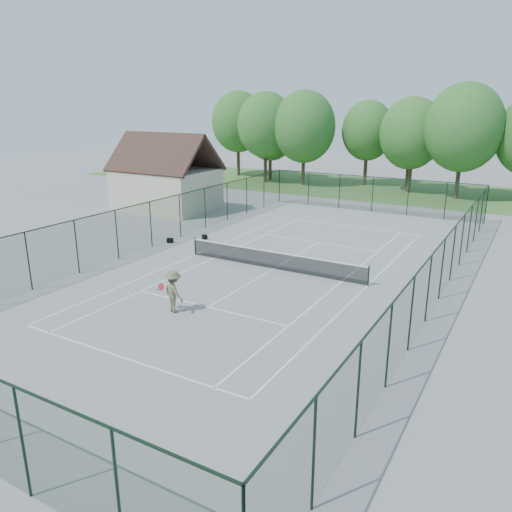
# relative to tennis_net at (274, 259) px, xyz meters

# --- Properties ---
(ground) EXTENTS (140.00, 140.00, 0.00)m
(ground) POSITION_rel_tennis_net_xyz_m (0.00, 0.00, -0.58)
(ground) COLOR gray
(ground) RESTS_ON ground
(grass_far) EXTENTS (80.00, 16.00, 0.01)m
(grass_far) POSITION_rel_tennis_net_xyz_m (0.00, 30.00, -0.57)
(grass_far) COLOR #4D7B37
(grass_far) RESTS_ON ground
(court_lines) EXTENTS (11.05, 23.85, 0.01)m
(court_lines) POSITION_rel_tennis_net_xyz_m (0.00, 0.00, -0.57)
(court_lines) COLOR white
(court_lines) RESTS_ON ground
(tennis_net) EXTENTS (11.08, 0.08, 1.10)m
(tennis_net) POSITION_rel_tennis_net_xyz_m (0.00, 0.00, 0.00)
(tennis_net) COLOR black
(tennis_net) RESTS_ON ground
(fence_enclosure) EXTENTS (18.05, 36.05, 3.02)m
(fence_enclosure) POSITION_rel_tennis_net_xyz_m (0.00, 0.00, 0.98)
(fence_enclosure) COLOR #18361F
(fence_enclosure) RESTS_ON ground
(utility_building) EXTENTS (8.60, 6.27, 6.63)m
(utility_building) POSITION_rel_tennis_net_xyz_m (-16.00, 10.00, 2.54)
(utility_building) COLOR beige
(utility_building) RESTS_ON ground
(tree_line_far) EXTENTS (39.40, 6.40, 9.70)m
(tree_line_far) POSITION_rel_tennis_net_xyz_m (0.00, 30.00, 5.42)
(tree_line_far) COLOR #433320
(tree_line_far) RESTS_ON ground
(sports_bag_a) EXTENTS (0.46, 0.36, 0.32)m
(sports_bag_a) POSITION_rel_tennis_net_xyz_m (-8.64, 1.38, -0.42)
(sports_bag_a) COLOR black
(sports_bag_a) RESTS_ON ground
(sports_bag_b) EXTENTS (0.44, 0.36, 0.30)m
(sports_bag_b) POSITION_rel_tennis_net_xyz_m (-7.19, 3.33, -0.43)
(sports_bag_b) COLOR black
(sports_bag_b) RESTS_ON ground
(tennis_player) EXTENTS (1.88, 1.09, 1.93)m
(tennis_player) POSITION_rel_tennis_net_xyz_m (-1.02, -7.58, 0.39)
(tennis_player) COLOR #626545
(tennis_player) RESTS_ON ground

